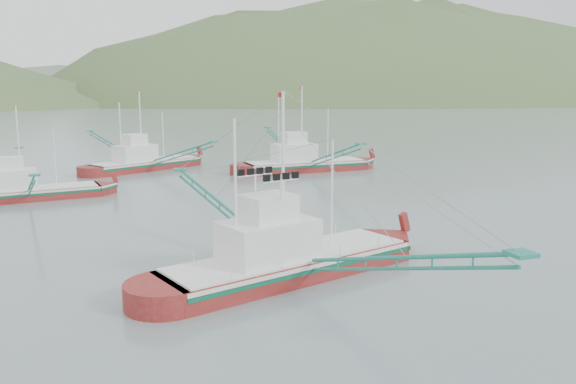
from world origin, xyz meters
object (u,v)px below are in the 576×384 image
object	(u,v)px
bg_boat_right	(304,159)
bg_boat_left	(25,184)
main_boat	(288,239)
bg_boat_far	(144,152)

from	to	relation	value
bg_boat_right	bg_boat_left	world-z (taller)	bg_boat_right
bg_boat_right	bg_boat_left	distance (m)	31.40
main_boat	bg_boat_far	bearing A→B (deg)	76.85
main_boat	bg_boat_left	bearing A→B (deg)	101.25
bg_boat_right	bg_boat_left	bearing A→B (deg)	-166.21
main_boat	bg_boat_left	size ratio (longest dim) A/B	1.13
bg_boat_right	bg_boat_far	world-z (taller)	bg_boat_right
bg_boat_left	bg_boat_far	bearing A→B (deg)	45.61
bg_boat_far	main_boat	bearing A→B (deg)	-115.42
bg_boat_right	bg_boat_far	bearing A→B (deg)	154.58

